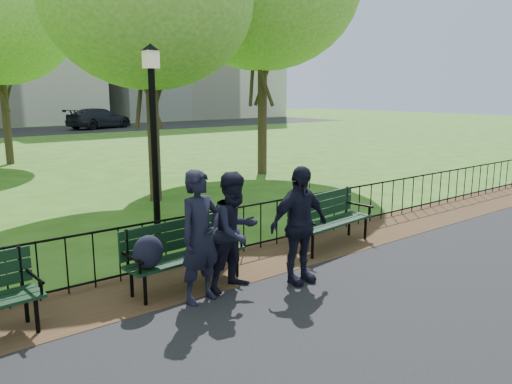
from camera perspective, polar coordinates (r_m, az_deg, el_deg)
ground at (r=7.28m, az=1.75°, el=-12.38°), size 120.00×120.00×0.00m
dirt_strip at (r=8.39m, az=-4.88°, el=-9.00°), size 60.00×1.60×0.01m
iron_fence at (r=8.64m, az=-6.76°, el=-5.03°), size 24.06×0.06×1.00m
apartment_east at (r=61.80m, az=-8.73°, el=19.71°), size 20.00×15.00×24.00m
park_bench_main at (r=7.46m, az=-10.01°, el=-6.40°), size 1.95×0.73×1.09m
park_bench_right_a at (r=9.66m, az=8.21°, el=-2.49°), size 2.01×0.83×1.11m
lamppost at (r=9.43m, az=-11.58°, el=5.84°), size 0.34×0.34×3.78m
person_left at (r=6.99m, az=-6.38°, el=-5.11°), size 0.76×0.56×1.88m
person_mid at (r=7.41m, az=-2.39°, el=-4.50°), size 0.93×0.58×1.79m
person_right at (r=7.68m, az=4.95°, el=-3.78°), size 1.09×0.48×1.83m
sedan_dark at (r=42.63m, az=-17.46°, el=8.04°), size 6.01×4.04×1.62m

